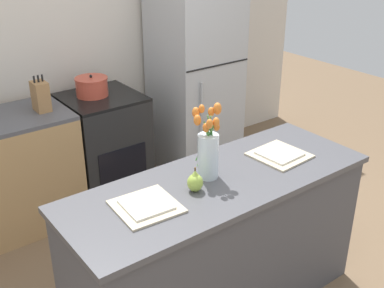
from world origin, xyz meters
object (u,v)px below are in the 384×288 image
Objects in this scene: stove_range at (105,147)px; plate_setting_right at (280,155)px; pear_figurine at (195,182)px; cooking_pot at (92,87)px; knife_block at (41,96)px; plate_setting_left at (146,206)px; refrigerator at (195,80)px; flower_vase at (208,150)px.

plate_setting_right reaches higher than stove_range.
pear_figurine is (-0.28, -1.62, 0.50)m from stove_range.
stove_range is 3.47× the size of cooking_pot.
pear_figurine is 0.43× the size of plate_setting_right.
knife_block is (-0.49, -0.03, 0.56)m from stove_range.
plate_setting_left is 1.19× the size of knife_block.
refrigerator reaches higher than pear_figurine.
knife_block is (-0.36, 1.51, -0.05)m from flower_vase.
flower_vase is 0.20m from pear_figurine.
stove_range is 2.81× the size of plate_setting_right.
refrigerator is 4.05× the size of flower_vase.
plate_setting_left is at bearing 176.72° from pear_figurine.
cooking_pot is at bearing 177.24° from refrigerator.
pear_figurine is (-1.23, -1.62, 0.09)m from refrigerator.
refrigerator is 1.45m from knife_block.
plate_setting_right is (0.65, 0.02, -0.04)m from pear_figurine.
cooking_pot is at bearing 82.02° from pear_figurine.
stove_range is at bearing -179.96° from refrigerator.
knife_block reaches higher than cooking_pot.
plate_setting_left is 1.73m from cooking_pot.
refrigerator reaches higher than plate_setting_left.
plate_setting_left is 0.94m from plate_setting_right.
flower_vase reaches higher than cooking_pot.
cooking_pot is at bearing 72.32° from plate_setting_left.
pear_figurine is at bearing -99.84° from stove_range.
refrigerator is 6.61× the size of cooking_pot.
pear_figurine is at bearing -3.28° from plate_setting_left.
plate_setting_left is 1.00× the size of plate_setting_right.
knife_block is at bearing 118.81° from plate_setting_right.
pear_figurine is 0.43× the size of plate_setting_left.
flower_vase reaches higher than knife_block.
plate_setting_right is (0.94, 0.00, 0.00)m from plate_setting_left.
knife_block is (-0.21, 1.59, 0.06)m from pear_figurine.
refrigerator is at bearing 46.43° from plate_setting_left.
pear_figurine is 0.30m from plate_setting_left.
cooking_pot is at bearing 104.25° from plate_setting_right.
plate_setting_left is at bearing -107.68° from cooking_pot.
knife_block is (-0.86, 1.57, 0.11)m from plate_setting_right.
pear_figurine is 1.68m from cooking_pot.
pear_figurine reaches higher than plate_setting_right.
refrigerator reaches higher than knife_block.
knife_block reaches higher than plate_setting_right.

